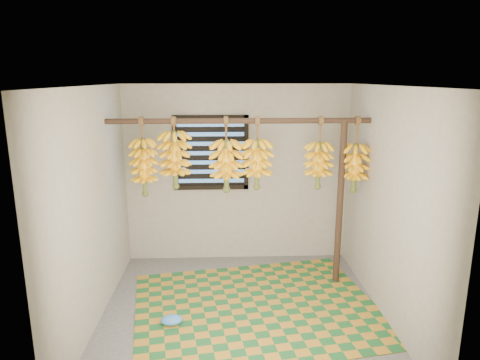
{
  "coord_description": "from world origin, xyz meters",
  "views": [
    {
      "loc": [
        -0.19,
        -4.14,
        2.48
      ],
      "look_at": [
        0.0,
        0.55,
        1.35
      ],
      "focal_mm": 32.0,
      "sensor_mm": 36.0,
      "label": 1
    }
  ],
  "objects_px": {
    "plastic_bag": "(172,320)",
    "banana_bunch_d": "(257,164)",
    "woven_mat": "(257,307)",
    "banana_bunch_f": "(355,168)",
    "banana_bunch_b": "(175,160)",
    "banana_bunch_e": "(319,165)",
    "support_post": "(340,205)",
    "banana_bunch_a": "(144,167)",
    "banana_bunch_c": "(226,166)"
  },
  "relations": [
    {
      "from": "plastic_bag",
      "to": "banana_bunch_e",
      "type": "distance_m",
      "value": 2.36
    },
    {
      "from": "banana_bunch_b",
      "to": "banana_bunch_c",
      "type": "bearing_deg",
      "value": 0.0
    },
    {
      "from": "woven_mat",
      "to": "banana_bunch_f",
      "type": "height_order",
      "value": "banana_bunch_f"
    },
    {
      "from": "banana_bunch_d",
      "to": "banana_bunch_b",
      "type": "bearing_deg",
      "value": 180.0
    },
    {
      "from": "banana_bunch_a",
      "to": "banana_bunch_d",
      "type": "distance_m",
      "value": 1.3
    },
    {
      "from": "support_post",
      "to": "woven_mat",
      "type": "relative_size",
      "value": 0.76
    },
    {
      "from": "banana_bunch_e",
      "to": "banana_bunch_f",
      "type": "xyz_separation_m",
      "value": [
        0.43,
        0.0,
        -0.04
      ]
    },
    {
      "from": "support_post",
      "to": "banana_bunch_c",
      "type": "distance_m",
      "value": 1.44
    },
    {
      "from": "banana_bunch_b",
      "to": "banana_bunch_d",
      "type": "xyz_separation_m",
      "value": [
        0.94,
        0.0,
        -0.06
      ]
    },
    {
      "from": "plastic_bag",
      "to": "banana_bunch_d",
      "type": "relative_size",
      "value": 0.27
    },
    {
      "from": "woven_mat",
      "to": "banana_bunch_b",
      "type": "xyz_separation_m",
      "value": [
        -0.91,
        0.58,
        1.55
      ]
    },
    {
      "from": "woven_mat",
      "to": "banana_bunch_d",
      "type": "relative_size",
      "value": 3.12
    },
    {
      "from": "support_post",
      "to": "banana_bunch_f",
      "type": "distance_m",
      "value": 0.47
    },
    {
      "from": "banana_bunch_c",
      "to": "banana_bunch_f",
      "type": "distance_m",
      "value": 1.5
    },
    {
      "from": "banana_bunch_e",
      "to": "banana_bunch_f",
      "type": "height_order",
      "value": "same"
    },
    {
      "from": "woven_mat",
      "to": "banana_bunch_d",
      "type": "height_order",
      "value": "banana_bunch_d"
    },
    {
      "from": "support_post",
      "to": "banana_bunch_c",
      "type": "height_order",
      "value": "banana_bunch_c"
    },
    {
      "from": "support_post",
      "to": "plastic_bag",
      "type": "relative_size",
      "value": 8.75
    },
    {
      "from": "banana_bunch_b",
      "to": "banana_bunch_f",
      "type": "distance_m",
      "value": 2.09
    },
    {
      "from": "banana_bunch_a",
      "to": "banana_bunch_e",
      "type": "xyz_separation_m",
      "value": [
        2.02,
        0.0,
        0.01
      ]
    },
    {
      "from": "woven_mat",
      "to": "banana_bunch_a",
      "type": "relative_size",
      "value": 2.89
    },
    {
      "from": "banana_bunch_c",
      "to": "banana_bunch_f",
      "type": "xyz_separation_m",
      "value": [
        1.5,
        0.0,
        -0.04
      ]
    },
    {
      "from": "banana_bunch_b",
      "to": "banana_bunch_d",
      "type": "relative_size",
      "value": 0.98
    },
    {
      "from": "support_post",
      "to": "banana_bunch_b",
      "type": "bearing_deg",
      "value": 180.0
    },
    {
      "from": "woven_mat",
      "to": "banana_bunch_e",
      "type": "bearing_deg",
      "value": 37.67
    },
    {
      "from": "banana_bunch_a",
      "to": "woven_mat",
      "type": "bearing_deg",
      "value": -24.77
    },
    {
      "from": "banana_bunch_a",
      "to": "banana_bunch_b",
      "type": "distance_m",
      "value": 0.37
    },
    {
      "from": "banana_bunch_f",
      "to": "banana_bunch_d",
      "type": "bearing_deg",
      "value": 180.0
    },
    {
      "from": "support_post",
      "to": "woven_mat",
      "type": "distance_m",
      "value": 1.55
    },
    {
      "from": "banana_bunch_e",
      "to": "banana_bunch_f",
      "type": "relative_size",
      "value": 0.95
    },
    {
      "from": "support_post",
      "to": "banana_bunch_a",
      "type": "bearing_deg",
      "value": -180.0
    },
    {
      "from": "woven_mat",
      "to": "plastic_bag",
      "type": "relative_size",
      "value": 11.48
    },
    {
      "from": "support_post",
      "to": "banana_bunch_a",
      "type": "relative_size",
      "value": 2.2
    },
    {
      "from": "banana_bunch_d",
      "to": "plastic_bag",
      "type": "bearing_deg",
      "value": -136.41
    },
    {
      "from": "plastic_bag",
      "to": "banana_bunch_e",
      "type": "xyz_separation_m",
      "value": [
        1.66,
        0.89,
        1.43
      ]
    },
    {
      "from": "banana_bunch_b",
      "to": "banana_bunch_d",
      "type": "bearing_deg",
      "value": 0.0
    },
    {
      "from": "banana_bunch_c",
      "to": "banana_bunch_f",
      "type": "height_order",
      "value": "same"
    },
    {
      "from": "woven_mat",
      "to": "banana_bunch_c",
      "type": "height_order",
      "value": "banana_bunch_c"
    },
    {
      "from": "banana_bunch_f",
      "to": "banana_bunch_c",
      "type": "bearing_deg",
      "value": 180.0
    },
    {
      "from": "banana_bunch_c",
      "to": "banana_bunch_d",
      "type": "bearing_deg",
      "value": 0.0
    },
    {
      "from": "banana_bunch_d",
      "to": "banana_bunch_e",
      "type": "relative_size",
      "value": 1.0
    },
    {
      "from": "banana_bunch_d",
      "to": "banana_bunch_e",
      "type": "height_order",
      "value": "same"
    },
    {
      "from": "banana_bunch_c",
      "to": "banana_bunch_d",
      "type": "height_order",
      "value": "same"
    },
    {
      "from": "plastic_bag",
      "to": "banana_bunch_f",
      "type": "distance_m",
      "value": 2.66
    },
    {
      "from": "woven_mat",
      "to": "plastic_bag",
      "type": "xyz_separation_m",
      "value": [
        -0.9,
        -0.31,
        0.05
      ]
    },
    {
      "from": "banana_bunch_b",
      "to": "banana_bunch_e",
      "type": "height_order",
      "value": "same"
    },
    {
      "from": "banana_bunch_f",
      "to": "plastic_bag",
      "type": "bearing_deg",
      "value": -156.87
    },
    {
      "from": "banana_bunch_e",
      "to": "banana_bunch_f",
      "type": "bearing_deg",
      "value": 0.0
    },
    {
      "from": "banana_bunch_d",
      "to": "banana_bunch_f",
      "type": "distance_m",
      "value": 1.15
    },
    {
      "from": "plastic_bag",
      "to": "banana_bunch_d",
      "type": "distance_m",
      "value": 1.94
    }
  ]
}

